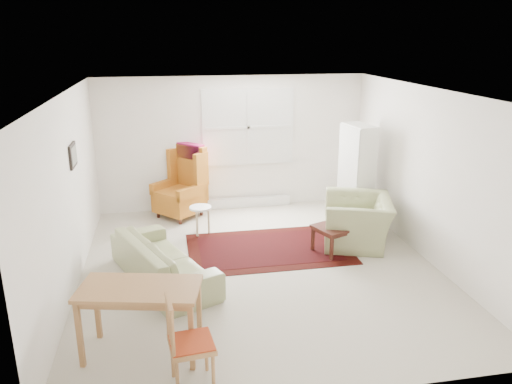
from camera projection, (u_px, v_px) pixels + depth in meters
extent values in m
cube|color=beige|center=(260.00, 268.00, 7.19)|extent=(5.00, 5.50, 0.01)
cube|color=white|center=(260.00, 92.00, 6.43)|extent=(5.00, 5.50, 0.01)
cube|color=white|center=(232.00, 143.00, 9.39)|extent=(5.00, 0.04, 2.50)
cube|color=white|center=(321.00, 276.00, 4.23)|extent=(5.00, 0.04, 2.50)
cube|color=white|center=(68.00, 195.00, 6.38)|extent=(0.04, 5.50, 2.50)
cube|color=white|center=(429.00, 176.00, 7.24)|extent=(0.04, 5.50, 2.50)
cube|color=white|center=(248.00, 127.00, 9.33)|extent=(1.72, 0.06, 1.42)
cube|color=white|center=(248.00, 127.00, 9.33)|extent=(1.60, 0.02, 1.30)
cube|color=silver|center=(249.00, 202.00, 9.71)|extent=(1.60, 0.12, 0.18)
cube|color=black|center=(73.00, 155.00, 6.73)|extent=(0.03, 0.42, 0.32)
cube|color=#A7894D|center=(74.00, 155.00, 6.73)|extent=(0.01, 0.34, 0.24)
imported|color=#8D9261|center=(163.00, 252.00, 6.72)|extent=(1.52, 2.17, 0.81)
imported|color=#8D9261|center=(358.00, 216.00, 7.90)|extent=(1.33, 1.42, 0.91)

